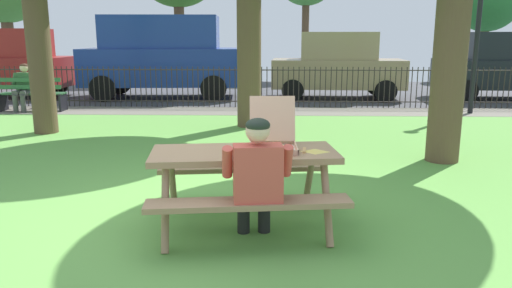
{
  "coord_description": "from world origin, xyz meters",
  "views": [
    {
      "loc": [
        0.9,
        -4.9,
        1.86
      ],
      "look_at": [
        0.74,
        0.16,
        0.75
      ],
      "focal_mm": 34.5,
      "sensor_mm": 36.0,
      "label": 1
    }
  ],
  "objects": [
    {
      "name": "cobblestone_walkway",
      "position": [
        0.0,
        7.44,
        -0.0
      ],
      "size": [
        28.0,
        1.4,
        0.01
      ],
      "primitive_type": "cube",
      "color": "slate"
    },
    {
      "name": "ground",
      "position": [
        0.0,
        2.07,
        -0.01
      ],
      "size": [
        28.0,
        12.14,
        0.02
      ],
      "primitive_type": "cube",
      "color": "#64A247"
    },
    {
      "name": "parked_car_center",
      "position": [
        2.88,
        10.15,
        1.01
      ],
      "size": [
        3.99,
        2.02,
        1.98
      ],
      "color": "#9D8561",
      "rests_on": "ground"
    },
    {
      "name": "parked_car_right",
      "position": [
        7.87,
        10.15,
        1.01
      ],
      "size": [
        3.98,
        1.99,
        1.98
      ],
      "color": "black",
      "rests_on": "ground"
    },
    {
      "name": "park_bench_left",
      "position": [
        -5.16,
        7.3,
        0.42
      ],
      "size": [
        1.61,
        0.52,
        0.85
      ],
      "color": "#2E5E37",
      "rests_on": "ground"
    },
    {
      "name": "adult_at_table",
      "position": [
        0.78,
        -0.74,
        0.66
      ],
      "size": [
        0.63,
        0.62,
        1.19
      ],
      "color": "black",
      "rests_on": "ground"
    },
    {
      "name": "pizza_slice_on_table",
      "position": [
        1.31,
        -0.26,
        0.78
      ],
      "size": [
        0.24,
        0.2,
        0.02
      ],
      "color": "#E2C65B",
      "rests_on": "picnic_table_foreground"
    },
    {
      "name": "parked_car_left",
      "position": [
        -2.43,
        10.15,
        1.31
      ],
      "size": [
        4.8,
        2.28,
        2.46
      ],
      "color": "navy",
      "rests_on": "ground"
    },
    {
      "name": "person_on_park_bench",
      "position": [
        -5.35,
        7.32,
        0.66
      ],
      "size": [
        0.61,
        0.6,
        1.19
      ],
      "color": "#454545",
      "rests_on": "ground"
    },
    {
      "name": "far_tree_midright",
      "position": [
        10.01,
        16.98,
        3.19
      ],
      "size": [
        2.62,
        2.62,
        4.41
      ],
      "color": "brown",
      "rests_on": "ground"
    },
    {
      "name": "street_asphalt",
      "position": [
        0.0,
        12.0,
        -0.01
      ],
      "size": [
        28.0,
        7.73,
        0.01
      ],
      "primitive_type": "cube",
      "color": "#424247"
    },
    {
      "name": "lamp_post_walkway",
      "position": [
        5.8,
        7.27,
        2.43
      ],
      "size": [
        0.28,
        0.28,
        3.97
      ],
      "color": "black",
      "rests_on": "ground"
    },
    {
      "name": "iron_fence_streetside",
      "position": [
        -0.0,
        8.14,
        0.55
      ],
      "size": [
        19.13,
        0.03,
        1.08
      ],
      "color": "#2D2823",
      "rests_on": "ground"
    },
    {
      "name": "pizza_box_open",
      "position": [
        0.92,
        -0.16,
        0.86
      ],
      "size": [
        0.48,
        0.55,
        0.5
      ],
      "color": "tan",
      "rests_on": "picnic_table_foreground"
    },
    {
      "name": "picnic_table_foreground",
      "position": [
        0.64,
        -0.25,
        0.6
      ],
      "size": [
        1.97,
        1.69,
        0.79
      ],
      "color": "#9E7959",
      "rests_on": "ground"
    }
  ]
}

